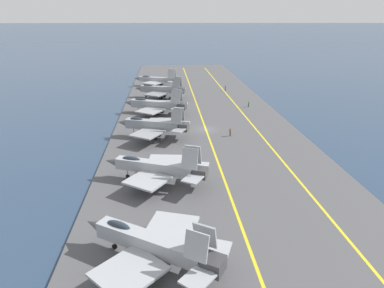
{
  "coord_description": "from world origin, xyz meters",
  "views": [
    {
      "loc": [
        -71.55,
        8.63,
        24.33
      ],
      "look_at": [
        -15.45,
        4.28,
        2.9
      ],
      "focal_mm": 32.0,
      "sensor_mm": 36.0,
      "label": 1
    }
  ],
  "objects_px": {
    "parked_jet_fourth": "(154,125)",
    "crew_green_vest": "(249,104)",
    "parked_jet_seventh": "(157,80)",
    "crew_brown_vest": "(230,132)",
    "crew_blue_vest": "(225,88)",
    "parked_jet_fifth": "(156,105)",
    "parked_jet_sixth": "(160,89)",
    "parked_jet_third": "(157,167)",
    "parked_jet_second": "(151,244)"
  },
  "relations": [
    {
      "from": "parked_jet_second",
      "to": "parked_jet_third",
      "type": "relative_size",
      "value": 0.97
    },
    {
      "from": "parked_jet_second",
      "to": "crew_brown_vest",
      "type": "bearing_deg",
      "value": -21.65
    },
    {
      "from": "crew_blue_vest",
      "to": "crew_green_vest",
      "type": "height_order",
      "value": "crew_blue_vest"
    },
    {
      "from": "parked_jet_fifth",
      "to": "crew_brown_vest",
      "type": "relative_size",
      "value": 9.5
    },
    {
      "from": "parked_jet_second",
      "to": "parked_jet_fourth",
      "type": "xyz_separation_m",
      "value": [
        38.26,
        0.78,
        0.4
      ]
    },
    {
      "from": "crew_blue_vest",
      "to": "parked_jet_seventh",
      "type": "bearing_deg",
      "value": 68.3
    },
    {
      "from": "parked_jet_fourth",
      "to": "parked_jet_sixth",
      "type": "xyz_separation_m",
      "value": [
        35.94,
        -1.02,
        -0.16
      ]
    },
    {
      "from": "parked_jet_seventh",
      "to": "crew_blue_vest",
      "type": "relative_size",
      "value": 9.13
    },
    {
      "from": "crew_brown_vest",
      "to": "crew_green_vest",
      "type": "xyz_separation_m",
      "value": [
        23.42,
        -9.4,
        -0.07
      ]
    },
    {
      "from": "crew_brown_vest",
      "to": "parked_jet_fifth",
      "type": "bearing_deg",
      "value": 40.6
    },
    {
      "from": "parked_jet_third",
      "to": "crew_green_vest",
      "type": "height_order",
      "value": "parked_jet_third"
    },
    {
      "from": "crew_blue_vest",
      "to": "crew_green_vest",
      "type": "bearing_deg",
      "value": -172.51
    },
    {
      "from": "parked_jet_second",
      "to": "crew_blue_vest",
      "type": "relative_size",
      "value": 8.66
    },
    {
      "from": "parked_jet_fourth",
      "to": "parked_jet_fifth",
      "type": "relative_size",
      "value": 0.91
    },
    {
      "from": "parked_jet_fourth",
      "to": "parked_jet_sixth",
      "type": "relative_size",
      "value": 0.96
    },
    {
      "from": "parked_jet_third",
      "to": "parked_jet_sixth",
      "type": "distance_m",
      "value": 56.12
    },
    {
      "from": "crew_blue_vest",
      "to": "parked_jet_fourth",
      "type": "bearing_deg",
      "value": 153.26
    },
    {
      "from": "crew_blue_vest",
      "to": "crew_brown_vest",
      "type": "xyz_separation_m",
      "value": [
        -44.82,
        6.59,
        -0.03
      ]
    },
    {
      "from": "crew_blue_vest",
      "to": "parked_jet_second",
      "type": "bearing_deg",
      "value": 165.33
    },
    {
      "from": "parked_jet_fourth",
      "to": "parked_jet_seventh",
      "type": "xyz_separation_m",
      "value": [
        53.63,
        0.25,
        -0.34
      ]
    },
    {
      "from": "parked_jet_sixth",
      "to": "parked_jet_third",
      "type": "bearing_deg",
      "value": 179.96
    },
    {
      "from": "parked_jet_third",
      "to": "crew_green_vest",
      "type": "xyz_separation_m",
      "value": [
        43.37,
        -24.29,
        -1.6
      ]
    },
    {
      "from": "crew_green_vest",
      "to": "parked_jet_third",
      "type": "bearing_deg",
      "value": 150.74
    },
    {
      "from": "crew_brown_vest",
      "to": "parked_jet_second",
      "type": "bearing_deg",
      "value": 158.35
    },
    {
      "from": "parked_jet_second",
      "to": "parked_jet_fifth",
      "type": "relative_size",
      "value": 0.94
    },
    {
      "from": "parked_jet_sixth",
      "to": "crew_green_vest",
      "type": "bearing_deg",
      "value": -117.73
    },
    {
      "from": "parked_jet_second",
      "to": "parked_jet_sixth",
      "type": "xyz_separation_m",
      "value": [
        74.2,
        -0.24,
        0.24
      ]
    },
    {
      "from": "parked_jet_second",
      "to": "crew_brown_vest",
      "type": "height_order",
      "value": "parked_jet_second"
    },
    {
      "from": "parked_jet_seventh",
      "to": "crew_brown_vest",
      "type": "distance_m",
      "value": 56.24
    },
    {
      "from": "parked_jet_second",
      "to": "parked_jet_seventh",
      "type": "height_order",
      "value": "parked_jet_seventh"
    },
    {
      "from": "parked_jet_fifth",
      "to": "crew_blue_vest",
      "type": "relative_size",
      "value": 9.21
    },
    {
      "from": "parked_jet_second",
      "to": "parked_jet_seventh",
      "type": "distance_m",
      "value": 91.89
    },
    {
      "from": "parked_jet_second",
      "to": "parked_jet_seventh",
      "type": "xyz_separation_m",
      "value": [
        91.88,
        1.03,
        0.06
      ]
    },
    {
      "from": "crew_blue_vest",
      "to": "parked_jet_fifth",
      "type": "bearing_deg",
      "value": 139.51
    },
    {
      "from": "crew_blue_vest",
      "to": "crew_brown_vest",
      "type": "bearing_deg",
      "value": 171.63
    },
    {
      "from": "parked_jet_seventh",
      "to": "parked_jet_second",
      "type": "bearing_deg",
      "value": -179.36
    },
    {
      "from": "parked_jet_fourth",
      "to": "parked_jet_fifth",
      "type": "height_order",
      "value": "parked_jet_fifth"
    },
    {
      "from": "parked_jet_fourth",
      "to": "crew_brown_vest",
      "type": "xyz_separation_m",
      "value": [
        -0.23,
        -15.87,
        -1.78
      ]
    },
    {
      "from": "parked_jet_seventh",
      "to": "crew_green_vest",
      "type": "distance_m",
      "value": 39.76
    },
    {
      "from": "parked_jet_third",
      "to": "crew_blue_vest",
      "type": "bearing_deg",
      "value": -18.35
    },
    {
      "from": "crew_blue_vest",
      "to": "parked_jet_sixth",
      "type": "bearing_deg",
      "value": 111.95
    },
    {
      "from": "parked_jet_fifth",
      "to": "crew_green_vest",
      "type": "relative_size",
      "value": 10.25
    },
    {
      "from": "parked_jet_third",
      "to": "crew_green_vest",
      "type": "relative_size",
      "value": 9.98
    },
    {
      "from": "parked_jet_third",
      "to": "crew_brown_vest",
      "type": "relative_size",
      "value": 9.25
    },
    {
      "from": "parked_jet_fifth",
      "to": "crew_blue_vest",
      "type": "height_order",
      "value": "parked_jet_fifth"
    },
    {
      "from": "parked_jet_seventh",
      "to": "crew_brown_vest",
      "type": "relative_size",
      "value": 9.43
    },
    {
      "from": "parked_jet_fifth",
      "to": "parked_jet_seventh",
      "type": "bearing_deg",
      "value": 0.42
    },
    {
      "from": "parked_jet_sixth",
      "to": "crew_blue_vest",
      "type": "height_order",
      "value": "parked_jet_sixth"
    },
    {
      "from": "parked_jet_third",
      "to": "parked_jet_sixth",
      "type": "bearing_deg",
      "value": -0.04
    },
    {
      "from": "parked_jet_fourth",
      "to": "crew_green_vest",
      "type": "height_order",
      "value": "parked_jet_fourth"
    }
  ]
}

